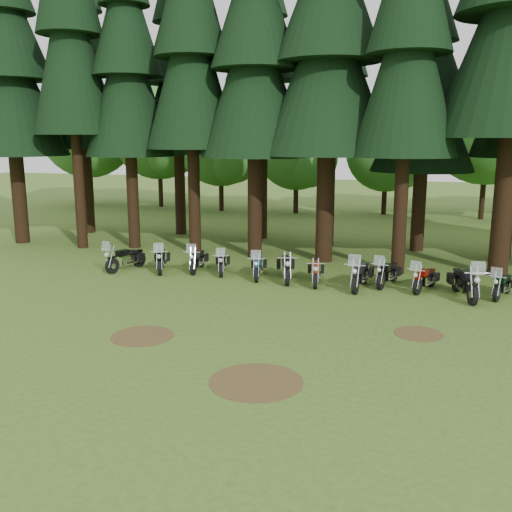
% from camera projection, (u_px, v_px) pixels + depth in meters
% --- Properties ---
extents(ground, '(120.00, 120.00, 0.00)m').
position_uv_depth(ground, '(264.00, 324.00, 17.20)').
color(ground, '#3F6021').
rests_on(ground, ground).
extents(pine_front_0, '(5.49, 5.49, 16.17)m').
position_uv_depth(pine_front_0, '(7.00, 53.00, 28.57)').
color(pine_front_0, black).
rests_on(pine_front_0, ground).
extents(pine_front_2, '(4.32, 4.32, 16.22)m').
position_uv_depth(pine_front_2, '(126.00, 48.00, 27.21)').
color(pine_front_2, black).
rests_on(pine_front_2, ground).
extents(pine_front_3, '(4.32, 4.32, 17.57)m').
position_uv_depth(pine_front_3, '(190.00, 24.00, 25.75)').
color(pine_front_3, black).
rests_on(pine_front_3, ground).
extents(pine_front_4, '(4.95, 4.95, 16.33)m').
position_uv_depth(pine_front_4, '(255.00, 38.00, 24.91)').
color(pine_front_4, black).
rests_on(pine_front_4, ground).
extents(pine_front_5, '(5.81, 5.81, 16.72)m').
position_uv_depth(pine_front_5, '(329.00, 29.00, 23.95)').
color(pine_front_5, black).
rests_on(pine_front_5, ground).
extents(pine_front_6, '(4.15, 4.15, 16.75)m').
position_uv_depth(pine_front_6, '(411.00, 16.00, 21.65)').
color(pine_front_6, black).
rests_on(pine_front_6, ground).
extents(pine_back_0, '(5.00, 5.00, 17.21)m').
position_uv_depth(pine_back_0, '(79.00, 50.00, 31.71)').
color(pine_back_0, black).
rests_on(pine_back_0, ground).
extents(pine_back_1, '(4.52, 4.52, 16.22)m').
position_uv_depth(pine_back_1, '(176.00, 59.00, 31.29)').
color(pine_back_1, black).
rests_on(pine_back_1, ground).
extents(pine_back_2, '(4.85, 4.85, 16.30)m').
position_uv_depth(pine_back_2, '(262.00, 55.00, 29.93)').
color(pine_back_2, black).
rests_on(pine_back_2, ground).
extents(pine_back_3, '(4.35, 4.35, 16.20)m').
position_uv_depth(pine_back_3, '(333.00, 49.00, 27.41)').
color(pine_back_3, black).
rests_on(pine_back_3, ground).
extents(pine_back_4, '(4.94, 4.94, 13.78)m').
position_uv_depth(pine_back_4, '(426.00, 78.00, 26.72)').
color(pine_back_4, black).
rests_on(pine_back_4, ground).
extents(decid_0, '(8.00, 7.78, 10.00)m').
position_uv_depth(decid_0, '(90.00, 132.00, 46.00)').
color(decid_0, black).
rests_on(decid_0, ground).
extents(decid_1, '(7.91, 7.69, 9.88)m').
position_uv_depth(decid_1, '(161.00, 133.00, 44.71)').
color(decid_1, black).
rests_on(decid_1, ground).
extents(decid_2, '(6.72, 6.53, 8.40)m').
position_uv_depth(decid_2, '(224.00, 145.00, 42.37)').
color(decid_2, black).
rests_on(decid_2, ground).
extents(decid_3, '(6.12, 5.95, 7.65)m').
position_uv_depth(decid_3, '(300.00, 151.00, 41.13)').
color(decid_3, black).
rests_on(decid_3, ground).
extents(decid_4, '(5.93, 5.76, 7.41)m').
position_uv_depth(decid_4, '(390.00, 154.00, 40.46)').
color(decid_4, black).
rests_on(decid_4, ground).
extents(decid_5, '(8.45, 8.21, 10.56)m').
position_uv_depth(decid_5, '(495.00, 126.00, 37.56)').
color(decid_5, black).
rests_on(decid_5, ground).
extents(dirt_patch_0, '(1.80, 1.80, 0.01)m').
position_uv_depth(dirt_patch_0, '(143.00, 336.00, 16.20)').
color(dirt_patch_0, '#4C3D1E').
rests_on(dirt_patch_0, ground).
extents(dirt_patch_1, '(1.40, 1.40, 0.01)m').
position_uv_depth(dirt_patch_1, '(419.00, 334.00, 16.36)').
color(dirt_patch_1, '#4C3D1E').
rests_on(dirt_patch_1, ground).
extents(dirt_patch_2, '(2.20, 2.20, 0.01)m').
position_uv_depth(dirt_patch_2, '(256.00, 382.00, 13.17)').
color(dirt_patch_2, '#4C3D1E').
rests_on(dirt_patch_2, ground).
extents(motorcycle_0, '(0.91, 2.20, 1.40)m').
position_uv_depth(motorcycle_0, '(126.00, 259.00, 24.11)').
color(motorcycle_0, black).
rests_on(motorcycle_0, ground).
extents(motorcycle_1, '(1.08, 2.16, 1.40)m').
position_uv_depth(motorcycle_1, '(161.00, 260.00, 23.93)').
color(motorcycle_1, black).
rests_on(motorcycle_1, ground).
extents(motorcycle_2, '(0.60, 2.14, 1.35)m').
position_uv_depth(motorcycle_2, '(197.00, 260.00, 23.98)').
color(motorcycle_2, black).
rests_on(motorcycle_2, ground).
extents(motorcycle_3, '(0.82, 1.98, 1.26)m').
position_uv_depth(motorcycle_3, '(222.00, 263.00, 23.54)').
color(motorcycle_3, black).
rests_on(motorcycle_3, ground).
extents(motorcycle_4, '(0.71, 2.12, 1.33)m').
position_uv_depth(motorcycle_4, '(258.00, 267.00, 22.79)').
color(motorcycle_4, black).
rests_on(motorcycle_4, ground).
extents(motorcycle_5, '(0.83, 2.32, 0.97)m').
position_uv_depth(motorcycle_5, '(286.00, 268.00, 22.39)').
color(motorcycle_5, black).
rests_on(motorcycle_5, ground).
extents(motorcycle_6, '(0.51, 2.11, 0.87)m').
position_uv_depth(motorcycle_6, '(316.00, 273.00, 21.88)').
color(motorcycle_6, black).
rests_on(motorcycle_6, ground).
extents(motorcycle_7, '(0.53, 2.41, 1.52)m').
position_uv_depth(motorcycle_7, '(360.00, 275.00, 21.16)').
color(motorcycle_7, black).
rests_on(motorcycle_7, ground).
extents(motorcycle_8, '(0.81, 2.12, 1.34)m').
position_uv_depth(motorcycle_8, '(388.00, 274.00, 21.61)').
color(motorcycle_8, black).
rests_on(motorcycle_8, ground).
extents(motorcycle_9, '(0.94, 2.01, 1.29)m').
position_uv_depth(motorcycle_9, '(425.00, 279.00, 20.87)').
color(motorcycle_9, black).
rests_on(motorcycle_9, ground).
extents(motorcycle_10, '(0.96, 2.49, 1.58)m').
position_uv_depth(motorcycle_10, '(465.00, 284.00, 19.89)').
color(motorcycle_10, black).
rests_on(motorcycle_10, ground).
extents(motorcycle_11, '(0.94, 1.93, 1.25)m').
position_uv_depth(motorcycle_11, '(503.00, 286.00, 20.01)').
color(motorcycle_11, black).
rests_on(motorcycle_11, ground).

